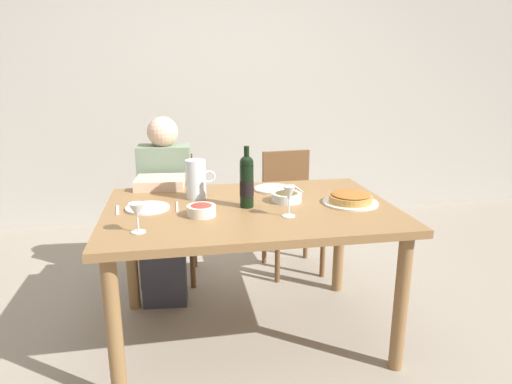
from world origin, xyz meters
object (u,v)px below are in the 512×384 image
object	(u,v)px
chair_right	(290,203)
diner_left	(164,202)
olive_bowl	(286,196)
dinner_plate_left_setting	(148,208)
salad_bowl	(201,209)
dining_table	(250,223)
water_pitcher	(196,181)
wine_glass_left_diner	(137,212)
wine_glass_right_diner	(289,195)
dinner_plate_right_setting	(273,189)
baked_tart	(351,199)
chair_left	(168,209)
wine_bottle	(247,181)

from	to	relation	value
chair_right	diner_left	bearing A→B (deg)	8.93
diner_left	chair_right	world-z (taller)	diner_left
olive_bowl	dinner_plate_left_setting	world-z (taller)	olive_bowl
salad_bowl	dining_table	bearing A→B (deg)	21.83
water_pitcher	diner_left	size ratio (longest dim) A/B	0.19
olive_bowl	wine_glass_left_diner	bearing A→B (deg)	-155.65
wine_glass_right_diner	dinner_plate_right_setting	world-z (taller)	wine_glass_right_diner
diner_left	chair_right	distance (m)	0.94
water_pitcher	baked_tart	distance (m)	0.85
dining_table	dinner_plate_right_setting	distance (m)	0.38
wine_glass_left_diner	chair_left	xyz separation A→B (m)	(0.11, 1.17, -0.36)
baked_tart	salad_bowl	distance (m)	0.80
water_pitcher	dinner_plate_right_setting	xyz separation A→B (m)	(0.46, 0.10, -0.09)
water_pitcher	wine_glass_left_diner	world-z (taller)	water_pitcher
wine_glass_right_diner	dinner_plate_right_setting	distance (m)	0.51
wine_bottle	wine_glass_right_diner	xyz separation A→B (m)	(0.18, -0.19, -0.03)
baked_tart	dinner_plate_right_setting	size ratio (longest dim) A/B	1.31
dinner_plate_right_setting	chair_left	xyz separation A→B (m)	(-0.63, 0.58, -0.27)
dining_table	dinner_plate_left_setting	bearing A→B (deg)	173.93
wine_glass_left_diner	dinner_plate_right_setting	bearing A→B (deg)	38.71
wine_glass_right_diner	diner_left	xyz separation A→B (m)	(-0.62, 0.84, -0.25)
chair_left	diner_left	distance (m)	0.26
wine_bottle	dinner_plate_left_setting	world-z (taller)	wine_bottle
baked_tart	olive_bowl	distance (m)	0.34
dinner_plate_left_setting	diner_left	bearing A→B (deg)	83.51
chair_left	chair_right	size ratio (longest dim) A/B	1.00
dining_table	water_pitcher	size ratio (longest dim) A/B	6.90
dinner_plate_right_setting	wine_glass_left_diner	bearing A→B (deg)	-141.29
wine_glass_left_diner	dinner_plate_left_setting	distance (m)	0.35
dinner_plate_left_setting	chair_left	distance (m)	0.88
dinner_plate_left_setting	chair_right	distance (m)	1.29
salad_bowl	chair_right	size ratio (longest dim) A/B	0.16
wine_glass_right_diner	chair_left	world-z (taller)	wine_glass_right_diner
chair_left	dinner_plate_left_setting	bearing A→B (deg)	89.01
salad_bowl	wine_glass_right_diner	xyz separation A→B (m)	(0.42, -0.09, 0.08)
wine_glass_right_diner	chair_right	world-z (taller)	wine_glass_right_diner
chair_right	dinner_plate_left_setting	bearing A→B (deg)	35.48
water_pitcher	baked_tart	xyz separation A→B (m)	(0.81, -0.25, -0.07)
salad_bowl	dinner_plate_right_setting	bearing A→B (deg)	42.37
salad_bowl	dinner_plate_right_setting	xyz separation A→B (m)	(0.45, 0.41, -0.03)
salad_bowl	wine_glass_left_diner	xyz separation A→B (m)	(-0.29, -0.18, 0.06)
dinner_plate_left_setting	chair_left	world-z (taller)	chair_left
wine_glass_right_diner	dinner_plate_right_setting	size ratio (longest dim) A/B	0.68
dinner_plate_left_setting	chair_left	xyz separation A→B (m)	(0.08, 0.83, -0.27)
water_pitcher	chair_right	size ratio (longest dim) A/B	0.25
chair_left	diner_left	xyz separation A→B (m)	(-0.02, -0.24, 0.12)
wine_glass_right_diner	chair_left	distance (m)	1.29
chair_left	dinner_plate_right_setting	bearing A→B (deg)	142.32
dining_table	wine_glass_right_diner	distance (m)	0.32
dining_table	wine_glass_left_diner	size ratio (longest dim) A/B	11.16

